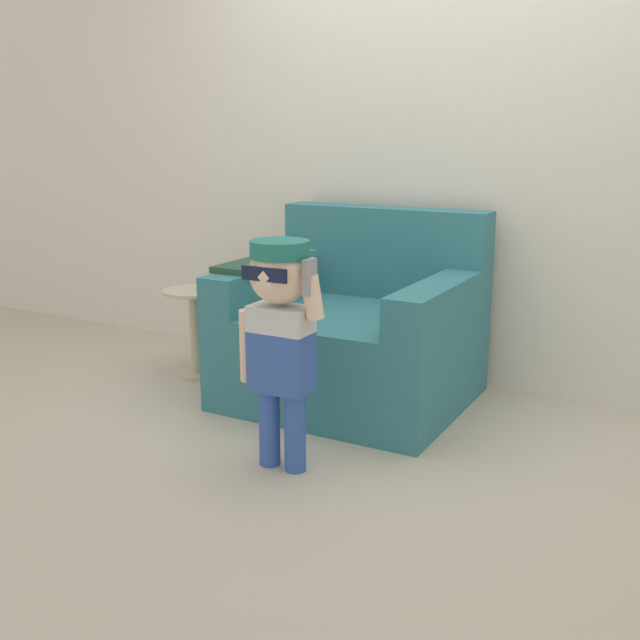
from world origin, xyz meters
name	(u,v)px	position (x,y,z in m)	size (l,w,h in m)	color
ground_plane	(384,413)	(0.00, 0.00, 0.00)	(10.00, 10.00, 0.00)	#BCB29E
wall_back	(443,127)	(0.00, 0.65, 1.30)	(10.00, 0.05, 2.60)	silver
armchair	(355,334)	(-0.23, 0.14, 0.32)	(1.10, 0.96, 0.91)	teal
person_child	(280,320)	(-0.11, -0.72, 0.60)	(0.37, 0.27, 0.89)	#3356AD
side_table	(195,324)	(-1.12, 0.02, 0.29)	(0.32, 0.32, 0.47)	beige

